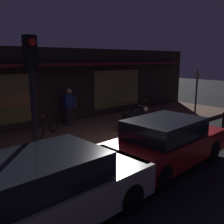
% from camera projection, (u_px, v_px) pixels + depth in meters
% --- Properties ---
extents(ground_plane, '(60.00, 60.00, 0.00)m').
position_uv_depth(ground_plane, '(146.00, 153.00, 8.62)').
color(ground_plane, black).
extents(sidewalk_slab, '(18.00, 4.00, 0.15)m').
position_uv_depth(sidewalk_slab, '(93.00, 132.00, 10.82)').
color(sidewalk_slab, brown).
rests_on(sidewalk_slab, ground_plane).
extents(storefront_building, '(18.00, 3.30, 3.60)m').
position_uv_depth(storefront_building, '(52.00, 85.00, 12.98)').
color(storefront_building, black).
rests_on(storefront_building, ground_plane).
extents(motorcycle, '(1.70, 0.55, 0.97)m').
position_uv_depth(motorcycle, '(135.00, 118.00, 10.86)').
color(motorcycle, black).
rests_on(motorcycle, sidewalk_slab).
extents(bicycle_parked, '(1.53, 0.73, 0.91)m').
position_uv_depth(bicycle_parked, '(149.00, 109.00, 13.53)').
color(bicycle_parked, black).
rests_on(bicycle_parked, sidewalk_slab).
extents(bicycle_extra, '(1.45, 0.87, 0.91)m').
position_uv_depth(bicycle_extra, '(47.00, 127.00, 9.99)').
color(bicycle_extra, black).
rests_on(bicycle_extra, sidewalk_slab).
extents(person_bystander, '(0.44, 0.55, 1.67)m').
position_uv_depth(person_bystander, '(70.00, 106.00, 11.41)').
color(person_bystander, '#28232D').
rests_on(person_bystander, sidewalk_slab).
extents(sign_post, '(0.44, 0.09, 2.40)m').
position_uv_depth(sign_post, '(196.00, 91.00, 13.02)').
color(sign_post, '#47474C').
rests_on(sign_post, sidewalk_slab).
extents(traffic_light_pole, '(0.24, 0.33, 3.60)m').
position_uv_depth(traffic_light_pole, '(32.00, 88.00, 5.59)').
color(traffic_light_pole, black).
rests_on(traffic_light_pole, ground_plane).
extents(parked_car_near, '(4.16, 1.90, 1.42)m').
position_uv_depth(parked_car_near, '(48.00, 190.00, 4.78)').
color(parked_car_near, black).
rests_on(parked_car_near, ground_plane).
extents(parked_car_far, '(4.19, 1.98, 1.42)m').
position_uv_depth(parked_car_far, '(166.00, 142.00, 7.51)').
color(parked_car_far, black).
rests_on(parked_car_far, ground_plane).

